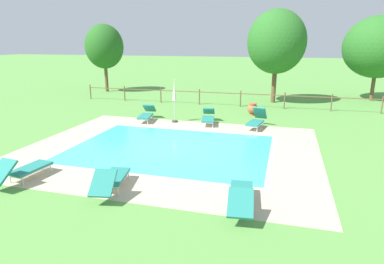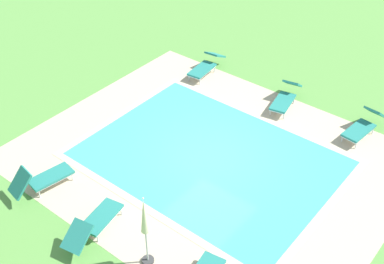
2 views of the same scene
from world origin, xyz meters
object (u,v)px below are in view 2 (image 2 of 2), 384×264
Objects in this scene: sun_lounger_north_end at (363,125)px; sun_lounger_south_near_corner at (42,179)px; sun_lounger_north_mid at (286,97)px; sun_lounger_north_far at (206,65)px; patio_umbrella_closed_row_west at (145,223)px; sun_lounger_south_far at (95,223)px.

sun_lounger_north_end is 1.04× the size of sun_lounger_south_near_corner.
sun_lounger_south_near_corner is (3.32, 8.35, 0.02)m from sun_lounger_north_mid.
sun_lounger_north_far is 9.67m from patio_umbrella_closed_row_west.
sun_lounger_north_end is at bearing -179.24° from sun_lounger_north_far.
sun_lounger_north_end is at bearing -126.49° from sun_lounger_south_near_corner.
patio_umbrella_closed_row_west is at bearing 96.36° from sun_lounger_north_mid.
patio_umbrella_closed_row_west reaches higher than sun_lounger_north_far.
sun_lounger_north_end is (-6.62, -0.09, 0.02)m from sun_lounger_north_far.
sun_lounger_north_mid reaches higher than sun_lounger_south_far.
patio_umbrella_closed_row_west is (2.00, 8.52, 1.05)m from sun_lounger_north_end.
patio_umbrella_closed_row_west is (-1.78, -0.15, 1.06)m from sun_lounger_south_far.
sun_lounger_north_mid is at bearing -95.64° from sun_lounger_south_far.
sun_lounger_north_end is (-2.94, -0.11, 0.00)m from sun_lounger_north_mid.
patio_umbrella_closed_row_west reaches higher than sun_lounger_north_mid.
patio_umbrella_closed_row_west is (-4.26, 0.06, 1.03)m from sun_lounger_south_near_corner.
sun_lounger_north_end is 10.53m from sun_lounger_south_near_corner.
sun_lounger_north_far is 6.62m from sun_lounger_north_end.
sun_lounger_north_end reaches higher than sun_lounger_north_mid.
patio_umbrella_closed_row_west is at bearing -175.34° from sun_lounger_south_far.
patio_umbrella_closed_row_west reaches higher than sun_lounger_north_end.
sun_lounger_south_far reaches higher than sun_lounger_north_far.
sun_lounger_north_end reaches higher than sun_lounger_north_far.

